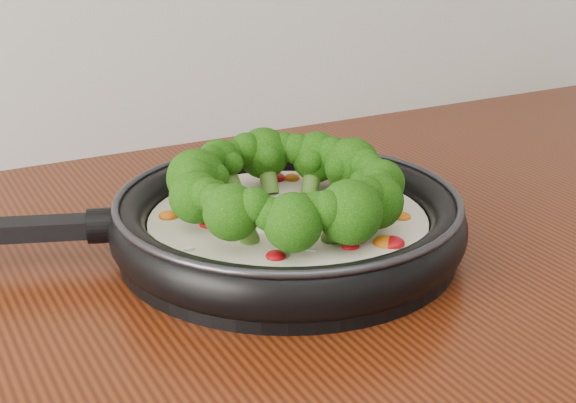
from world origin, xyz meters
TOP-DOWN VIEW (x-y plane):
  - skillet at (0.06, 1.13)m, footprint 0.54×0.42m

SIDE VIEW (x-z plane):
  - skillet at x=0.06m, z-range 0.89..0.99m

